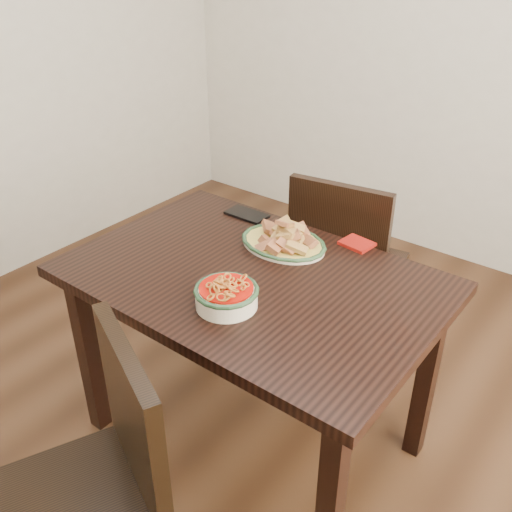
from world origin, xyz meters
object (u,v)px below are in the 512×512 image
Objects in this scene: chair_near at (100,479)px; fish_plate at (284,235)px; chair_far at (344,260)px; smartphone at (247,214)px; noodle_bowl at (226,294)px; dining_table at (252,299)px.

fish_plate is at bearing 119.61° from chair_near.
fish_plate is at bearing 78.11° from chair_far.
noodle_bowl is at bearing -57.62° from smartphone.
noodle_bowl is 1.19× the size of smartphone.
smartphone is at bearing 132.45° from chair_near.
chair_far and chair_near have the same top height.
chair_far is at bearing 116.95° from chair_near.
fish_plate is 0.28m from smartphone.
fish_plate is (-0.02, -0.42, 0.30)m from chair_far.
noodle_bowl reaches higher than smartphone.
chair_near reaches higher than noodle_bowl.
fish_plate is 0.41m from noodle_bowl.
fish_plate reaches higher than smartphone.
noodle_bowl reaches higher than dining_table.
dining_table is 0.73m from chair_near.
fish_plate is at bearing -24.14° from smartphone.
noodle_bowl is at bearing 115.09° from chair_near.
chair_near is 1.13m from smartphone.
smartphone is (-0.28, -0.31, 0.26)m from chair_far.
chair_near reaches higher than dining_table.
chair_near is at bearing -85.45° from dining_table.
chair_far reaches higher than dining_table.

